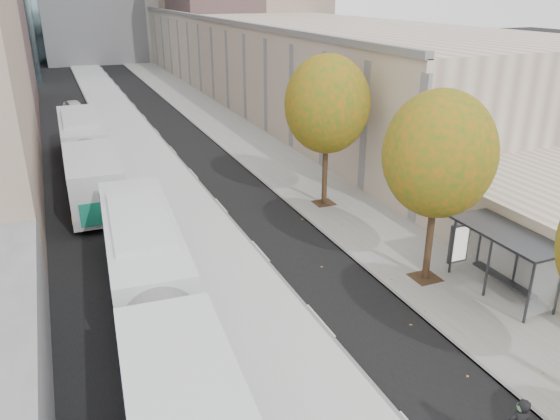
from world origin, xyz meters
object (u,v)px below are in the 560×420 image
bus_near (156,306)px  bus_far (86,154)px  distant_car (74,107)px  bus_shelter (511,242)px

bus_near → bus_far: 18.80m
distant_car → bus_near: bearing=-100.1°
distant_car → bus_shelter: bearing=-82.5°
bus_near → bus_far: (-0.65, 18.79, 0.00)m
bus_near → bus_far: bearing=95.5°
bus_shelter → bus_near: (-12.90, 1.63, -0.57)m
bus_near → bus_far: bus_far is taller
bus_shelter → bus_near: bearing=172.8°
bus_far → distant_car: 20.37m
bus_near → distant_car: (-0.20, 39.13, -0.98)m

